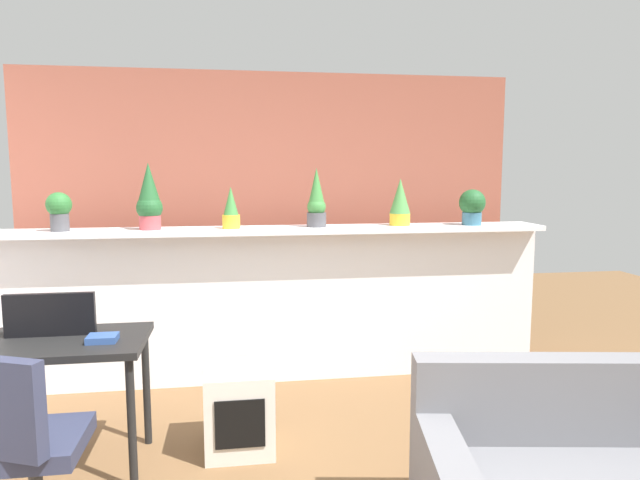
% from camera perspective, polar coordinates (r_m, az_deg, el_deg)
% --- Properties ---
extents(divider_wall, '(4.24, 0.16, 1.19)m').
position_cam_1_polar(divider_wall, '(4.49, -4.28, -6.74)').
color(divider_wall, white).
rests_on(divider_wall, ground).
extents(plant_shelf, '(4.24, 0.39, 0.04)m').
position_cam_1_polar(plant_shelf, '(4.34, -4.31, 1.01)').
color(plant_shelf, white).
rests_on(plant_shelf, divider_wall).
extents(brick_wall_behind, '(4.24, 0.10, 2.50)m').
position_cam_1_polar(brick_wall_behind, '(4.97, -4.88, 2.29)').
color(brick_wall_behind, '#9E5442').
rests_on(brick_wall_behind, ground).
extents(potted_plant_0, '(0.18, 0.18, 0.28)m').
position_cam_1_polar(potted_plant_0, '(4.46, -25.01, 2.84)').
color(potted_plant_0, '#4C4C51').
rests_on(potted_plant_0, plant_shelf).
extents(potted_plant_1, '(0.19, 0.19, 0.50)m').
position_cam_1_polar(potted_plant_1, '(4.34, -16.98, 4.04)').
color(potted_plant_1, '#B7474C').
rests_on(potted_plant_1, plant_shelf).
extents(potted_plant_2, '(0.13, 0.13, 0.32)m').
position_cam_1_polar(potted_plant_2, '(4.29, -9.05, 3.10)').
color(potted_plant_2, gold).
rests_on(potted_plant_2, plant_shelf).
extents(potted_plant_3, '(0.15, 0.15, 0.46)m').
position_cam_1_polar(potted_plant_3, '(4.36, -0.36, 3.97)').
color(potted_plant_3, '#4C4C51').
rests_on(potted_plant_3, plant_shelf).
extents(potted_plant_4, '(0.17, 0.17, 0.37)m').
position_cam_1_polar(potted_plant_4, '(4.53, 8.15, 3.85)').
color(potted_plant_4, gold).
rests_on(potted_plant_4, plant_shelf).
extents(potted_plant_5, '(0.21, 0.21, 0.29)m').
position_cam_1_polar(potted_plant_5, '(4.68, 15.22, 3.38)').
color(potted_plant_5, '#386B84').
rests_on(potted_plant_5, plant_shelf).
extents(desk, '(1.10, 0.60, 0.75)m').
position_cam_1_polar(desk, '(3.46, -26.42, -10.47)').
color(desk, black).
rests_on(desk, ground).
extents(tv_monitor, '(0.48, 0.04, 0.24)m').
position_cam_1_polar(tv_monitor, '(3.47, -25.77, -6.86)').
color(tv_monitor, black).
rests_on(tv_monitor, desk).
extents(office_chair, '(0.51, 0.51, 0.91)m').
position_cam_1_polar(office_chair, '(2.95, -27.83, -19.40)').
color(office_chair, '#262628').
rests_on(office_chair, ground).
extents(side_cube_shelf, '(0.40, 0.41, 0.50)m').
position_cam_1_polar(side_cube_shelf, '(3.52, -8.17, -16.70)').
color(side_cube_shelf, silver).
rests_on(side_cube_shelf, ground).
extents(book_on_desk, '(0.15, 0.12, 0.04)m').
position_cam_1_polar(book_on_desk, '(3.27, -21.25, -9.30)').
color(book_on_desk, '#2D4C8C').
rests_on(book_on_desk, desk).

